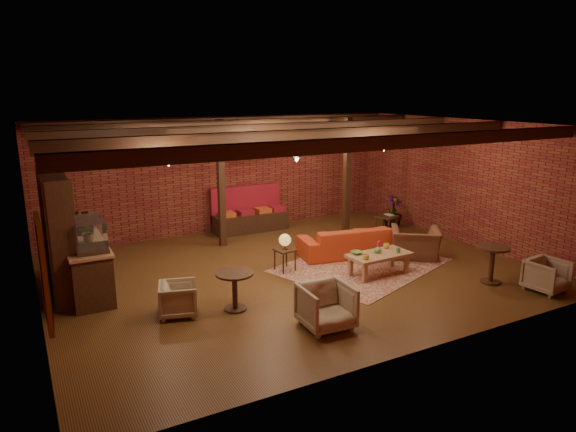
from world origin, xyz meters
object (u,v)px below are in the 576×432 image
sofa (349,241)px  side_table_lamp (285,243)px  armchair_b (326,304)px  round_table_right (492,259)px  armchair_right (415,238)px  armchair_far (547,274)px  plant_tall (395,180)px  round_table_left (235,285)px  side_table_book (386,217)px  armchair_a (178,297)px  coffee_table (378,256)px

sofa → side_table_lamp: 1.92m
armchair_b → round_table_right: size_ratio=1.06×
armchair_right → armchair_far: (0.88, -2.84, -0.12)m
round_table_right → armchair_far: 1.05m
plant_tall → side_table_lamp: bearing=-158.5°
round_table_left → plant_tall: size_ratio=0.25×
side_table_lamp → round_table_right: side_table_lamp is taller
armchair_right → plant_tall: 2.93m
side_table_lamp → side_table_book: bearing=17.6°
round_table_right → armchair_a: bearing=166.1°
round_table_right → sofa: bearing=117.8°
round_table_left → round_table_right: round_table_right is taller
armchair_a → side_table_book: (6.52, 2.34, 0.18)m
armchair_a → armchair_b: bearing=-113.0°
round_table_left → round_table_right: 5.35m
round_table_left → armchair_a: bearing=164.7°
round_table_left → armchair_right: bearing=8.6°
armchair_b → coffee_table: bearing=37.7°
side_table_book → round_table_right: (-0.35, -3.86, 0.01)m
armchair_right → round_table_left: bearing=45.4°
side_table_book → plant_tall: (0.70, 0.57, 0.90)m
armchair_b → armchair_far: armchair_b is taller
armchair_right → armchair_b: bearing=65.9°
coffee_table → armchair_far: size_ratio=1.97×
armchair_a → side_table_book: armchair_a is taller
side_table_book → round_table_left: bearing=-154.9°
armchair_right → armchair_far: size_ratio=1.54×
coffee_table → side_table_lamp: side_table_lamp is taller
sofa → round_table_right: bearing=127.6°
sofa → armchair_far: armchair_far is taller
round_table_left → armchair_right: 4.97m
armchair_b → side_table_lamp: bearing=79.0°
sofa → plant_tall: (2.60, 1.51, 1.06)m
armchair_b → round_table_right: (4.12, 0.13, 0.11)m
side_table_lamp → armchair_far: 5.35m
coffee_table → plant_tall: size_ratio=0.50×
sofa → side_table_book: bearing=-143.7°
armchair_b → side_table_book: armchair_b is taller
armchair_right → coffee_table: bearing=55.5°
side_table_lamp → plant_tall: (4.48, 1.77, 0.77)m
armchair_far → sofa: bearing=113.8°
side_table_book → armchair_far: bearing=-87.0°
round_table_left → armchair_far: round_table_left is taller
side_table_lamp → plant_tall: plant_tall is taller
armchair_far → armchair_right: bearing=101.3°
side_table_lamp → round_table_right: 4.34m
armchair_right → plant_tall: size_ratio=0.39×
round_table_left → armchair_b: size_ratio=0.86×
armchair_b → side_table_book: (4.48, 4.00, 0.10)m
sofa → side_table_lamp: size_ratio=2.86×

